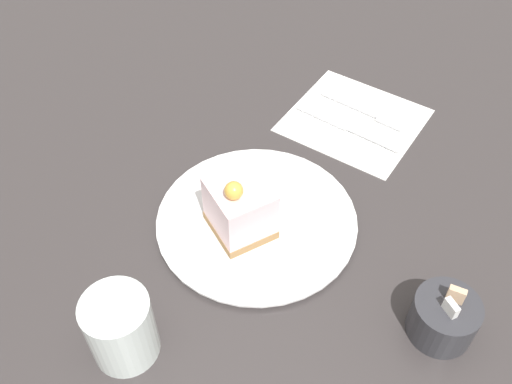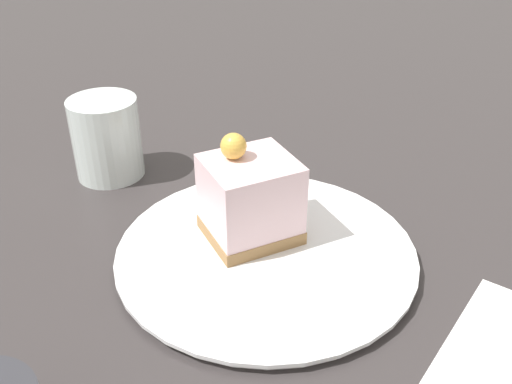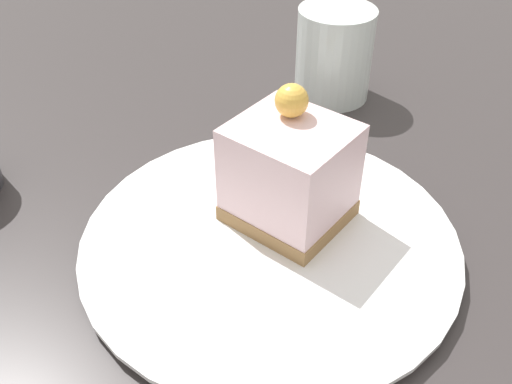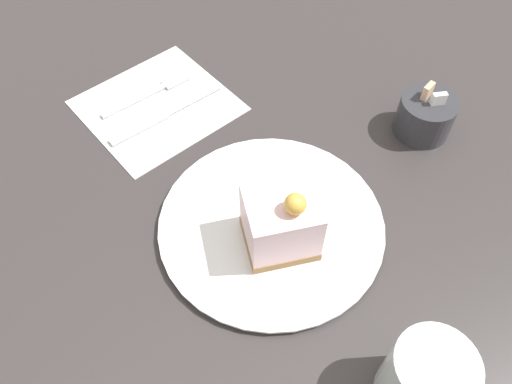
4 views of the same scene
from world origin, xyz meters
name	(u,v)px [view 3 (image 3 of 4)]	position (x,y,z in m)	size (l,w,h in m)	color
ground_plane	(255,236)	(0.00, 0.00, 0.00)	(4.00, 4.00, 0.00)	#383333
plate	(270,241)	(-0.01, -0.01, 0.01)	(0.29, 0.29, 0.01)	white
cake_slice	(290,173)	(0.02, -0.02, 0.05)	(0.10, 0.10, 0.11)	#9E7547
drinking_glass	(336,54)	(0.24, 0.00, 0.05)	(0.08, 0.08, 0.10)	silver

